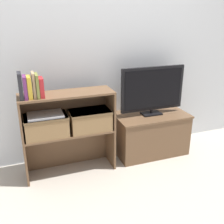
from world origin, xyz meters
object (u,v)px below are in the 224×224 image
object	(u,v)px
book_charcoal	(20,86)
book_crimson	(41,87)
book_plum	(25,87)
laptop	(45,115)
book_tan	(34,85)
book_olive	(37,86)
book_mustard	(29,87)
tv	(153,90)
tv_stand	(150,133)
storage_basket_right	(90,119)
storage_basket_left	(46,125)

from	to	relation	value
book_charcoal	book_crimson	bearing A→B (deg)	0.00
book_plum	laptop	xyz separation A→B (m)	(0.15, 0.03, -0.29)
book_tan	book_olive	bearing A→B (deg)	0.00
book_mustard	laptop	world-z (taller)	book_mustard
tv	book_tan	world-z (taller)	book_tan
tv_stand	book_mustard	bearing A→B (deg)	-174.57
storage_basket_right	book_mustard	bearing A→B (deg)	-177.09
storage_basket_left	storage_basket_right	xyz separation A→B (m)	(0.43, 0.00, 0.00)
book_tan	storage_basket_right	distance (m)	0.64
book_plum	book_tan	size ratio (longest dim) A/B	0.89
tv	book_charcoal	bearing A→B (deg)	-174.93
book_tan	book_crimson	xyz separation A→B (m)	(0.06, 0.00, -0.02)
laptop	book_olive	bearing A→B (deg)	-149.91
tv_stand	storage_basket_right	distance (m)	0.81
tv	storage_basket_right	xyz separation A→B (m)	(-0.74, -0.09, -0.21)
storage_basket_right	laptop	bearing A→B (deg)	180.00
storage_basket_right	laptop	size ratio (longest dim) A/B	1.25
laptop	storage_basket_right	bearing A→B (deg)	-0.00
book_charcoal	tv	bearing A→B (deg)	5.07
book_charcoal	laptop	xyz separation A→B (m)	(0.19, 0.03, -0.30)
book_tan	book_crimson	world-z (taller)	book_tan
book_mustard	laptop	distance (m)	0.31
book_plum	book_olive	distance (m)	0.10
tv	storage_basket_left	size ratio (longest dim) A/B	1.82
storage_basket_right	book_charcoal	bearing A→B (deg)	-177.44
book_plum	book_mustard	world-z (taller)	book_plum
book_tan	storage_basket_right	world-z (taller)	book_tan
book_mustard	book_olive	world-z (taller)	book_olive
book_crimson	book_charcoal	bearing A→B (deg)	180.00
book_plum	laptop	world-z (taller)	book_plum
book_olive	book_charcoal	bearing A→B (deg)	180.00
book_mustard	storage_basket_left	xyz separation A→B (m)	(0.11, 0.03, -0.38)
tv	book_olive	world-z (taller)	book_olive
book_charcoal	storage_basket_right	bearing A→B (deg)	2.56
book_plum	book_olive	bearing A→B (deg)	0.00
storage_basket_left	storage_basket_right	size ratio (longest dim) A/B	1.00
tv	book_olive	xyz separation A→B (m)	(-1.21, -0.12, 0.18)
book_olive	book_crimson	size ratio (longest dim) A/B	1.20
book_plum	storage_basket_right	bearing A→B (deg)	2.72
book_tan	storage_basket_right	size ratio (longest dim) A/B	0.55
tv_stand	book_mustard	distance (m)	1.46
book_charcoal	book_mustard	world-z (taller)	book_charcoal
tv_stand	storage_basket_right	bearing A→B (deg)	-172.74
book_charcoal	book_olive	bearing A→B (deg)	0.00
tv_stand	laptop	size ratio (longest dim) A/B	2.54
book_plum	book_tan	xyz separation A→B (m)	(0.07, 0.00, 0.01)
tv_stand	book_plum	world-z (taller)	book_plum
book_olive	storage_basket_right	size ratio (longest dim) A/B	0.52
book_olive	storage_basket_right	bearing A→B (deg)	3.31
tv	book_olive	bearing A→B (deg)	-174.35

